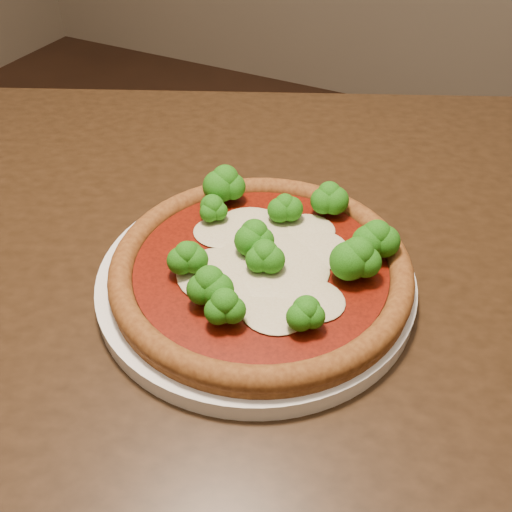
% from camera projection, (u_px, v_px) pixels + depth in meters
% --- Properties ---
extents(dining_table, '(1.38, 1.22, 0.75)m').
position_uv_depth(dining_table, '(197.00, 326.00, 0.67)').
color(dining_table, black).
rests_on(dining_table, floor).
extents(plate, '(0.31, 0.31, 0.02)m').
position_uv_depth(plate, '(256.00, 279.00, 0.57)').
color(plate, white).
rests_on(plate, dining_table).
extents(pizza, '(0.29, 0.29, 0.06)m').
position_uv_depth(pizza, '(264.00, 261.00, 0.55)').
color(pizza, brown).
rests_on(pizza, plate).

